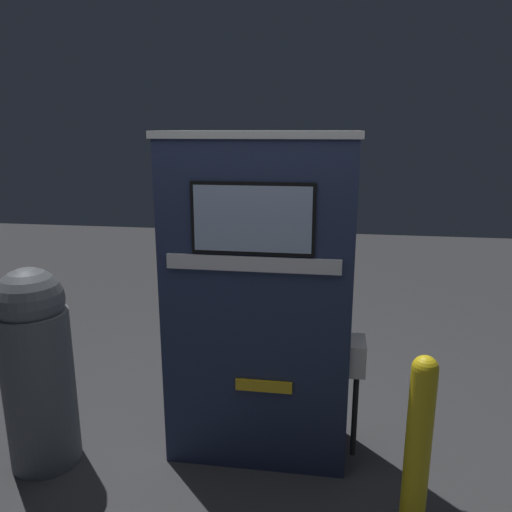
# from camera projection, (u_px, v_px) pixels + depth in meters

# --- Properties ---
(ground_plane) EXTENTS (14.00, 14.00, 0.00)m
(ground_plane) POSITION_uv_depth(u_px,v_px,m) (253.00, 470.00, 2.92)
(ground_plane) COLOR #38383A
(gas_pump) EXTENTS (1.16, 0.51, 1.93)m
(gas_pump) POSITION_uv_depth(u_px,v_px,m) (259.00, 300.00, 2.90)
(gas_pump) COLOR #232D4C
(gas_pump) RESTS_ON ground_plane
(safety_bollard) EXTENTS (0.12, 0.12, 0.97)m
(safety_bollard) POSITION_uv_depth(u_px,v_px,m) (418.00, 447.00, 2.30)
(safety_bollard) COLOR yellow
(safety_bollard) RESTS_ON ground_plane
(trash_bin) EXTENTS (0.40, 0.40, 1.20)m
(trash_bin) POSITION_uv_depth(u_px,v_px,m) (37.00, 366.00, 2.86)
(trash_bin) COLOR #51565B
(trash_bin) RESTS_ON ground_plane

